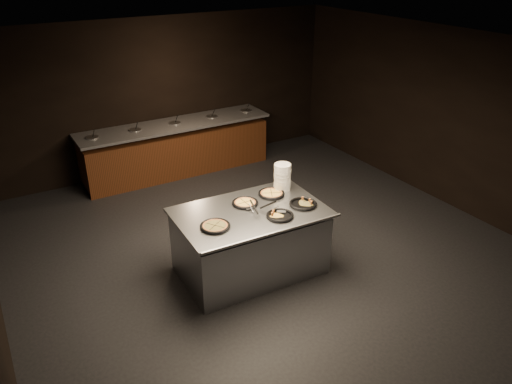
# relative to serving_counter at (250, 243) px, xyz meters

# --- Properties ---
(room) EXTENTS (7.02, 8.02, 2.92)m
(room) POSITION_rel_serving_counter_xyz_m (0.44, 0.03, 1.01)
(room) COLOR black
(room) RESTS_ON ground
(salad_bar) EXTENTS (3.70, 0.83, 1.18)m
(salad_bar) POSITION_rel_serving_counter_xyz_m (0.44, 3.59, -0.01)
(salad_bar) COLOR #602A16
(salad_bar) RESTS_ON ground
(serving_counter) EXTENTS (1.98, 1.31, 0.93)m
(serving_counter) POSITION_rel_serving_counter_xyz_m (0.00, 0.00, 0.00)
(serving_counter) COLOR #B5B8BC
(serving_counter) RESTS_ON ground
(plate_stack) EXTENTS (0.24, 0.24, 0.38)m
(plate_stack) POSITION_rel_serving_counter_xyz_m (0.71, 0.33, 0.67)
(plate_stack) COLOR white
(plate_stack) RESTS_ON serving_counter
(pan_veggie_whole) EXTENTS (0.38, 0.38, 0.04)m
(pan_veggie_whole) POSITION_rel_serving_counter_xyz_m (-0.58, -0.15, 0.51)
(pan_veggie_whole) COLOR black
(pan_veggie_whole) RESTS_ON serving_counter
(pan_cheese_whole) EXTENTS (0.35, 0.35, 0.04)m
(pan_cheese_whole) POSITION_rel_serving_counter_xyz_m (0.04, 0.20, 0.51)
(pan_cheese_whole) COLOR black
(pan_cheese_whole) RESTS_ON serving_counter
(pan_cheese_slices_a) EXTENTS (0.37, 0.37, 0.04)m
(pan_cheese_slices_a) POSITION_rel_serving_counter_xyz_m (0.49, 0.25, 0.51)
(pan_cheese_slices_a) COLOR black
(pan_cheese_slices_a) RESTS_ON serving_counter
(pan_cheese_slices_b) EXTENTS (0.35, 0.35, 0.04)m
(pan_cheese_slices_b) POSITION_rel_serving_counter_xyz_m (0.25, -0.33, 0.50)
(pan_cheese_slices_b) COLOR black
(pan_cheese_slices_b) RESTS_ON serving_counter
(pan_veggie_slices) EXTENTS (0.37, 0.37, 0.04)m
(pan_veggie_slices) POSITION_rel_serving_counter_xyz_m (0.69, -0.22, 0.50)
(pan_veggie_slices) COLOR black
(pan_veggie_slices) RESTS_ON serving_counter
(server_left) EXTENTS (0.10, 0.34, 0.16)m
(server_left) POSITION_rel_serving_counter_xyz_m (0.00, -0.06, 0.57)
(server_left) COLOR #B5B8BC
(server_left) RESTS_ON serving_counter
(server_right) EXTENTS (0.31, 0.24, 0.17)m
(server_right) POSITION_rel_serving_counter_xyz_m (0.23, -0.17, 0.57)
(server_right) COLOR #B5B8BC
(server_right) RESTS_ON serving_counter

